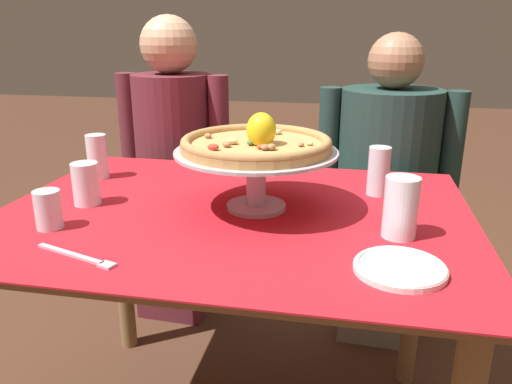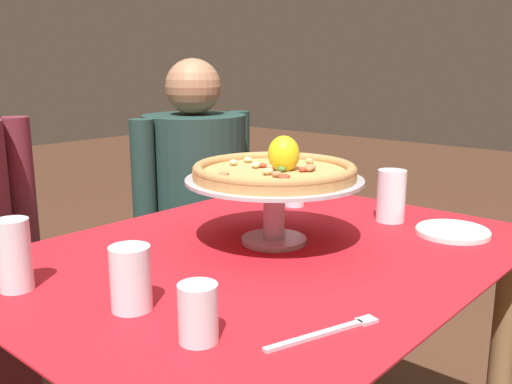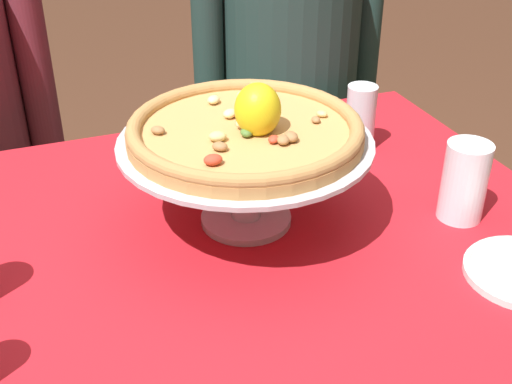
{
  "view_description": "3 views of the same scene",
  "coord_description": "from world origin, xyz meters",
  "views": [
    {
      "loc": [
        0.29,
        -1.18,
        1.2
      ],
      "look_at": [
        0.04,
        0.08,
        0.77
      ],
      "focal_mm": 35.07,
      "sensor_mm": 36.0,
      "label": 1
    },
    {
      "loc": [
        -0.93,
        -0.79,
        1.15
      ],
      "look_at": [
        0.06,
        0.09,
        0.85
      ],
      "focal_mm": 39.37,
      "sensor_mm": 36.0,
      "label": 2
    },
    {
      "loc": [
        -0.27,
        -0.88,
        1.37
      ],
      "look_at": [
        0.08,
        0.04,
        0.79
      ],
      "focal_mm": 46.81,
      "sensor_mm": 36.0,
      "label": 3
    }
  ],
  "objects": [
    {
      "name": "pizza_stand",
      "position": [
        0.05,
        0.03,
        0.86
      ],
      "size": [
        0.42,
        0.42,
        0.16
      ],
      "color": "#B7B7C1",
      "rests_on": "dining_table"
    },
    {
      "name": "pizza",
      "position": [
        0.06,
        0.03,
        0.92
      ],
      "size": [
        0.38,
        0.38,
        0.1
      ],
      "color": "tan",
      "rests_on": "pizza_stand"
    },
    {
      "name": "water_glass_side_left",
      "position": [
        -0.4,
        -0.03,
        0.79
      ],
      "size": [
        0.07,
        0.07,
        0.11
      ],
      "color": "white",
      "rests_on": "dining_table"
    },
    {
      "name": "sugar_packet",
      "position": [
        0.47,
        0.38,
        0.74
      ],
      "size": [
        0.06,
        0.05,
        0.0
      ],
      "primitive_type": "cube",
      "rotation": [
        0.0,
        0.0,
        2.94
      ],
      "color": "white",
      "rests_on": "dining_table"
    },
    {
      "name": "dining_table",
      "position": [
        0.0,
        0.0,
        0.63
      ],
      "size": [
        1.21,
        0.91,
        0.74
      ],
      "color": "olive",
      "rests_on": "ground"
    },
    {
      "name": "side_plate",
      "position": [
        0.4,
        -0.27,
        0.75
      ],
      "size": [
        0.18,
        0.18,
        0.02
      ],
      "color": "white",
      "rests_on": "dining_table"
    },
    {
      "name": "water_glass_back_left",
      "position": [
        -0.49,
        0.21,
        0.8
      ],
      "size": [
        0.06,
        0.06,
        0.14
      ],
      "color": "white",
      "rests_on": "dining_table"
    },
    {
      "name": "water_glass_back_right",
      "position": [
        0.37,
        0.21,
        0.8
      ],
      "size": [
        0.06,
        0.06,
        0.14
      ],
      "color": "silver",
      "rests_on": "dining_table"
    },
    {
      "name": "water_glass_front_left",
      "position": [
        -0.4,
        -0.2,
        0.78
      ],
      "size": [
        0.06,
        0.06,
        0.09
      ],
      "color": "silver",
      "rests_on": "dining_table"
    },
    {
      "name": "dinner_fork",
      "position": [
        -0.25,
        -0.33,
        0.74
      ],
      "size": [
        0.21,
        0.08,
        0.01
      ],
      "color": "#B7B7C1",
      "rests_on": "dining_table"
    },
    {
      "name": "water_glass_side_right",
      "position": [
        0.41,
        -0.09,
        0.8
      ],
      "size": [
        0.08,
        0.08,
        0.14
      ],
      "color": "white",
      "rests_on": "dining_table"
    },
    {
      "name": "diner_right",
      "position": [
        0.42,
        0.7,
        0.58
      ],
      "size": [
        0.53,
        0.39,
        1.18
      ],
      "color": "gray",
      "rests_on": "ground"
    }
  ]
}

